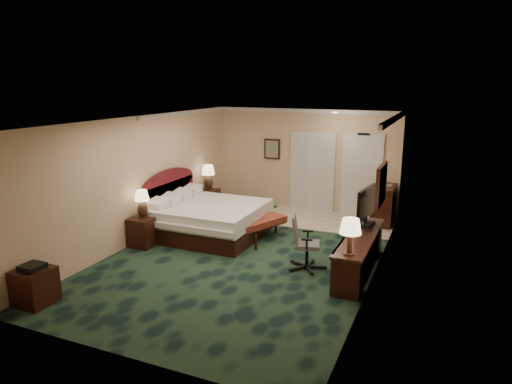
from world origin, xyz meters
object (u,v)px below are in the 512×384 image
at_px(bed, 210,220).
at_px(tv, 366,207).
at_px(desk, 359,254).
at_px(bed_bench, 259,230).
at_px(side_table, 35,286).
at_px(desk_chair, 307,242).
at_px(lamp_near, 142,204).
at_px(lamp_far, 208,177).
at_px(nightstand_near, 144,231).
at_px(nightstand_far, 208,201).
at_px(minibar, 383,205).

height_order(bed, tv, tv).
bearing_deg(desk, bed, 167.85).
height_order(bed, bed_bench, bed).
bearing_deg(side_table, desk_chair, 40.51).
bearing_deg(tv, lamp_near, -159.31).
distance_m(bed, bed_bench, 1.15).
height_order(lamp_far, desk_chair, lamp_far).
bearing_deg(bed_bench, desk, 2.23).
distance_m(bed, lamp_far, 1.98).
height_order(desk, tv, tv).
xyz_separation_m(side_table, tv, (4.39, 3.88, 0.78)).
bearing_deg(desk, nightstand_near, -174.91).
xyz_separation_m(bed, desk, (3.49, -0.75, -0.01)).
bearing_deg(bed_bench, bed, -150.82).
relative_size(tv, desk_chair, 0.93).
xyz_separation_m(nightstand_far, lamp_near, (-0.01, -2.77, 0.61)).
bearing_deg(desk_chair, nightstand_far, 128.78).
xyz_separation_m(bed, nightstand_far, (-0.97, 1.63, -0.05)).
bearing_deg(minibar, bed_bench, -136.14).
relative_size(nightstand_near, tv, 0.65).
distance_m(lamp_near, desk, 4.52).
bearing_deg(lamp_near, lamp_far, 89.33).
relative_size(nightstand_far, side_table, 1.05).
bearing_deg(nightstand_near, lamp_near, 127.17).
bearing_deg(bed_bench, lamp_far, 166.55).
bearing_deg(bed, lamp_near, -130.74).
distance_m(nightstand_far, minibar, 4.50).
bearing_deg(bed, bed_bench, 6.47).
bearing_deg(side_table, nightstand_near, 90.59).
distance_m(nightstand_near, minibar, 5.66).
relative_size(lamp_near, tv, 0.61).
height_order(lamp_far, desk, lamp_far).
bearing_deg(side_table, bed_bench, 63.24).
distance_m(nightstand_near, bed_bench, 2.45).
bearing_deg(bed_bench, minibar, 66.57).
distance_m(tv, minibar, 2.54).
height_order(bed, lamp_near, lamp_near).
xyz_separation_m(bed_bench, tv, (2.33, -0.22, 0.84)).
relative_size(nightstand_far, minibar, 0.63).
relative_size(lamp_far, desk_chair, 0.64).
distance_m(lamp_far, tv, 4.73).
distance_m(lamp_far, desk_chair, 4.40).
xyz_separation_m(desk_chair, minibar, (0.90, 3.35, -0.04)).
height_order(lamp_far, side_table, lamp_far).
relative_size(nightstand_near, nightstand_far, 1.02).
bearing_deg(nightstand_near, desk, 5.09).
bearing_deg(tv, bed_bench, -177.92).
xyz_separation_m(bed_bench, minibar, (2.34, 2.25, 0.25)).
bearing_deg(side_table, desk, 36.03).
relative_size(desk, minibar, 2.53).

